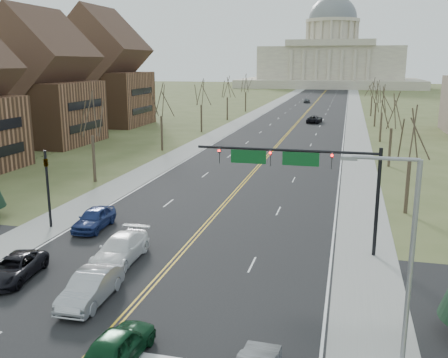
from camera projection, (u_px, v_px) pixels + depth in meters
The scene contains 31 objects.
ground at pixel (106, 337), 23.13m from camera, with size 600.00×600.00×0.00m, color #49542A.
road at pixel (307, 112), 127.04m from camera, with size 20.00×380.00×0.01m, color black.
cross_road at pixel (154, 283), 28.80m from camera, with size 120.00×14.00×0.01m, color black.
sidewalk_left at pixel (260, 111), 129.86m from camera, with size 4.00×380.00×0.03m, color gray.
sidewalk_right at pixel (355, 113), 124.21m from camera, with size 4.00×380.00×0.03m, color gray.
center_line at pixel (307, 112), 127.04m from camera, with size 0.42×380.00×0.01m, color gold.
edge_line_left at pixel (269, 111), 129.34m from camera, with size 0.15×380.00×0.01m, color silver.
edge_line_right at pixel (346, 113), 124.73m from camera, with size 0.15×380.00×0.01m, color silver.
capitol at pixel (331, 59), 255.96m from camera, with size 90.00×60.00×50.00m.
signal_mast at pixel (300, 166), 32.81m from camera, with size 12.12×0.44×7.20m.
signal_left at pixel (47, 180), 37.74m from camera, with size 0.32×0.36×6.00m.
street_light at pixel (404, 257), 18.94m from camera, with size 2.90×0.25×9.07m.
tree_r_0 at pixel (412, 136), 40.66m from camera, with size 3.74×3.74×8.50m.
tree_l_0 at pixel (91, 117), 51.64m from camera, with size 3.96×3.96×9.00m.
tree_r_1 at pixel (393, 113), 59.55m from camera, with size 3.74×3.74×8.50m.
tree_l_1 at pixel (161, 102), 70.53m from camera, with size 3.96×3.96×9.00m.
tree_r_2 at pixel (383, 101), 78.44m from camera, with size 3.74×3.74×8.50m.
tree_l_2 at pixel (201, 94), 89.43m from camera, with size 3.96×3.96×9.00m.
tree_r_3 at pixel (377, 93), 97.33m from camera, with size 3.74×3.74×8.50m.
tree_l_3 at pixel (227, 88), 108.32m from camera, with size 3.96×3.96×9.00m.
tree_r_4 at pixel (373, 88), 116.23m from camera, with size 3.74×3.74×8.50m.
tree_l_4 at pixel (246, 84), 127.21m from camera, with size 3.96×3.96×9.00m.
bldg_left_mid at pixel (40, 88), 76.88m from camera, with size 15.10×14.28×20.75m.
bldg_left_far at pixel (102, 77), 99.79m from camera, with size 17.10×14.28×23.25m.
car_nb_inner_lead at pixel (118, 345), 21.07m from camera, with size 1.81×4.49×1.53m, color #0C361B.
car_sb_inner_lead at pixel (91, 287), 26.38m from camera, with size 1.74×4.98×1.64m, color #9D9FA4.
car_sb_outer_lead at pixel (14, 268), 29.19m from camera, with size 2.26×4.91×1.36m, color black.
car_sb_inner_second at pixel (120, 249), 31.79m from camera, with size 2.29×5.63×1.63m, color white.
car_sb_outer_second at pixel (94, 218), 38.01m from camera, with size 1.93×4.79×1.63m, color navy.
car_far_nb at pixel (314, 119), 104.73m from camera, with size 2.56×5.56×1.54m, color black.
car_far_sb at pixel (307, 101), 155.81m from camera, with size 1.62×4.02×1.37m, color #515459.
Camera 1 is at (10.38, -18.89, 12.45)m, focal length 40.00 mm.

